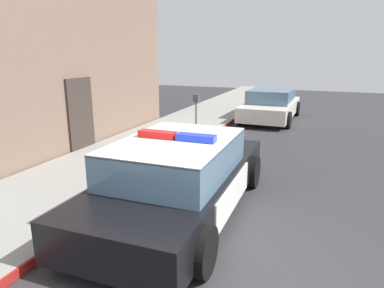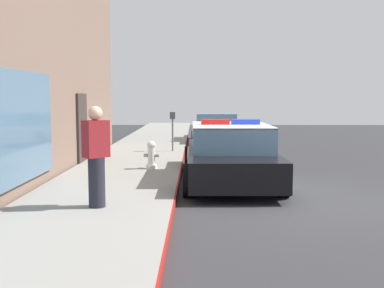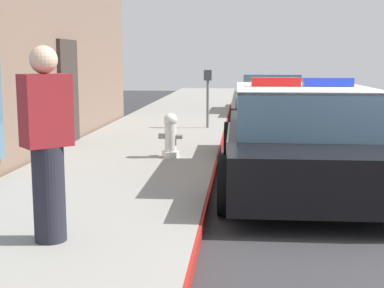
{
  "view_description": "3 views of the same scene",
  "coord_description": "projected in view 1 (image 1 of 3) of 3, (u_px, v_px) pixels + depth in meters",
  "views": [
    {
      "loc": [
        -3.14,
        -1.08,
        2.78
      ],
      "look_at": [
        3.67,
        1.58,
        0.83
      ],
      "focal_mm": 32.3,
      "sensor_mm": 36.0,
      "label": 1
    },
    {
      "loc": [
        -8.62,
        1.97,
        2.02
      ],
      "look_at": [
        2.78,
        2.06,
        0.84
      ],
      "focal_mm": 43.06,
      "sensor_mm": 36.0,
      "label": 2
    },
    {
      "loc": [
        -5.44,
        1.97,
        1.75
      ],
      "look_at": [
        2.31,
        2.68,
        0.51
      ],
      "focal_mm": 50.49,
      "sensor_mm": 36.0,
      "label": 3
    }
  ],
  "objects": [
    {
      "name": "parking_meter",
      "position": [
        196.0,
        107.0,
        10.95
      ],
      "size": [
        0.12,
        0.18,
        1.34
      ],
      "color": "slate",
      "rests_on": "sidewalk"
    },
    {
      "name": "fire_hydrant",
      "position": [
        121.0,
        157.0,
        7.75
      ],
      "size": [
        0.34,
        0.39,
        0.73
      ],
      "color": "silver",
      "rests_on": "sidewalk"
    },
    {
      "name": "car_down_street",
      "position": [
        271.0,
        105.0,
        14.41
      ],
      "size": [
        4.47,
        2.14,
        1.29
      ],
      "rotation": [
        0.0,
        0.0,
        -0.03
      ],
      "color": "silver",
      "rests_on": "ground"
    },
    {
      "name": "police_cruiser",
      "position": [
        180.0,
        177.0,
        6.0
      ],
      "size": [
        4.91,
        2.18,
        1.49
      ],
      "rotation": [
        0.0,
        0.0,
        0.01
      ],
      "color": "black",
      "rests_on": "ground"
    },
    {
      "name": "curb_red_paint",
      "position": [
        42.0,
        256.0,
        4.73
      ],
      "size": [
        28.8,
        0.04,
        0.14
      ],
      "primitive_type": "cube",
      "color": "maroon",
      "rests_on": "ground"
    }
  ]
}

